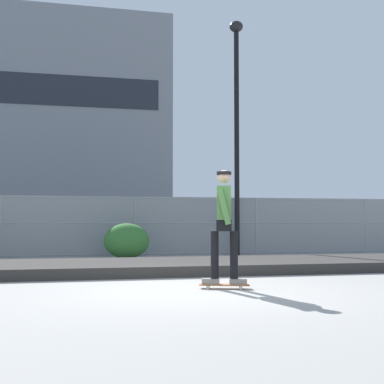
# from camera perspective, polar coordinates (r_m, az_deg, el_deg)

# --- Properties ---
(ground_plane) EXTENTS (120.00, 120.00, 0.00)m
(ground_plane) POSITION_cam_1_polar(r_m,az_deg,el_deg) (8.38, 0.64, -10.54)
(ground_plane) COLOR gray
(gravel_berm) EXTENTS (13.62, 2.81, 0.22)m
(gravel_berm) POSITION_cam_1_polar(r_m,az_deg,el_deg) (11.53, -3.15, -7.97)
(gravel_berm) COLOR #33302D
(gravel_berm) RESTS_ON ground_plane
(skateboard) EXTENTS (0.82, 0.43, 0.07)m
(skateboard) POSITION_cam_1_polar(r_m,az_deg,el_deg) (8.60, 3.50, -9.96)
(skateboard) COLOR #9E5B33
(skateboard) RESTS_ON ground_plane
(skater) EXTENTS (0.72, 0.62, 1.83)m
(skater) POSITION_cam_1_polar(r_m,az_deg,el_deg) (8.54, 3.48, -2.88)
(skater) COLOR gray
(skater) RESTS_ON skateboard
(chain_fence) EXTENTS (24.00, 0.06, 1.85)m
(chain_fence) POSITION_cam_1_polar(r_m,az_deg,el_deg) (16.64, -6.15, -3.64)
(chain_fence) COLOR gray
(chain_fence) RESTS_ON ground_plane
(street_lamp) EXTENTS (0.44, 0.44, 7.59)m
(street_lamp) POSITION_cam_1_polar(r_m,az_deg,el_deg) (17.36, 4.82, 8.74)
(street_lamp) COLOR black
(street_lamp) RESTS_ON ground_plane
(parked_car_near) EXTENTS (4.54, 2.24, 1.66)m
(parked_car_near) POSITION_cam_1_polar(r_m,az_deg,el_deg) (19.55, -14.27, -3.77)
(parked_car_near) COLOR navy
(parked_car_near) RESTS_ON ground_plane
(parked_car_mid) EXTENTS (4.53, 2.22, 1.66)m
(parked_car_mid) POSITION_cam_1_polar(r_m,az_deg,el_deg) (20.16, 5.08, -3.83)
(parked_car_mid) COLOR #B7BABF
(parked_car_mid) RESTS_ON ground_plane
(parked_car_far) EXTENTS (4.48, 2.10, 1.66)m
(parked_car_far) POSITION_cam_1_polar(r_m,az_deg,el_deg) (22.74, 17.37, -3.62)
(parked_car_far) COLOR maroon
(parked_car_far) RESTS_ON ground_plane
(shrub_center) EXTENTS (1.32, 1.08, 1.02)m
(shrub_center) POSITION_cam_1_polar(r_m,az_deg,el_deg) (15.49, -7.04, -5.24)
(shrub_center) COLOR #336B2D
(shrub_center) RESTS_ON ground_plane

